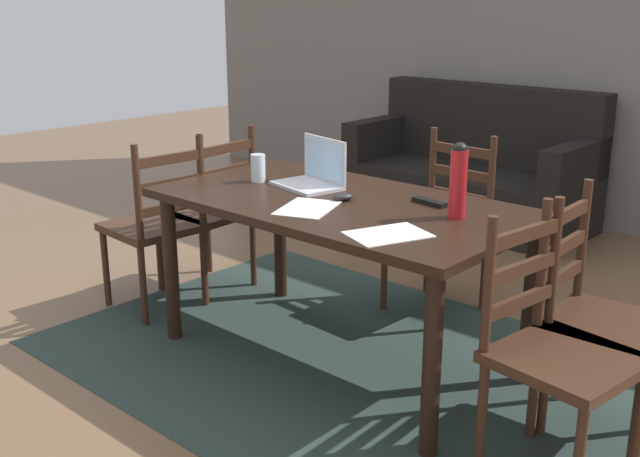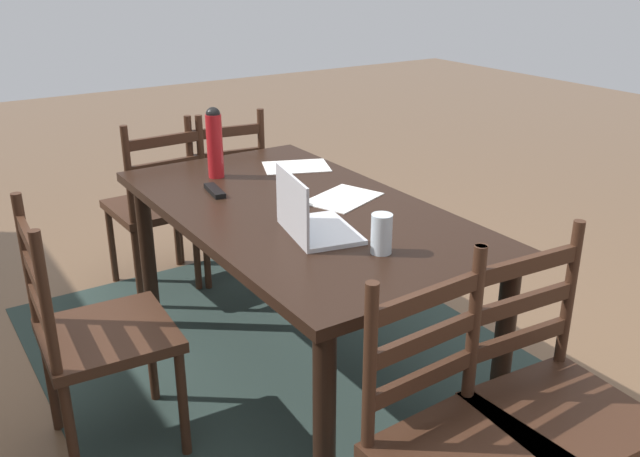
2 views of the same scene
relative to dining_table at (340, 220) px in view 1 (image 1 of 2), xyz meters
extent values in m
plane|color=brown|center=(0.00, 0.00, -0.68)|extent=(14.00, 14.00, 0.00)
cube|color=#283833|center=(0.00, 0.00, -0.67)|extent=(2.64, 1.92, 0.01)
cube|color=slate|center=(0.00, 2.92, 0.67)|extent=(8.00, 0.12, 2.70)
cube|color=black|center=(0.00, 0.00, 0.07)|extent=(1.68, 0.91, 0.04)
cylinder|color=black|center=(-0.76, -0.38, -0.31)|extent=(0.07, 0.07, 0.73)
cylinder|color=black|center=(0.76, -0.38, -0.31)|extent=(0.07, 0.07, 0.73)
cylinder|color=black|center=(-0.76, 0.38, -0.31)|extent=(0.07, 0.07, 0.73)
cylinder|color=black|center=(0.76, 0.38, -0.31)|extent=(0.07, 0.07, 0.73)
cube|color=#3D2316|center=(-1.17, -0.18, -0.23)|extent=(0.47, 0.47, 0.04)
cylinder|color=#3D2316|center=(-1.37, -0.36, -0.46)|extent=(0.04, 0.04, 0.43)
cylinder|color=#3D2316|center=(-1.34, 0.02, -0.46)|extent=(0.04, 0.04, 0.43)
cylinder|color=#3D2316|center=(-0.99, -0.38, -0.46)|extent=(0.04, 0.04, 0.43)
cylinder|color=#3D2316|center=(-0.97, -0.01, -0.46)|extent=(0.04, 0.04, 0.43)
cylinder|color=#3D2316|center=(-0.98, -0.39, 0.02)|extent=(0.04, 0.04, 0.50)
cylinder|color=#3D2316|center=(-0.96, -0.01, 0.02)|extent=(0.04, 0.04, 0.50)
cube|color=#3D2316|center=(-0.97, -0.20, -0.08)|extent=(0.05, 0.36, 0.05)
cube|color=#3D2316|center=(-0.97, -0.20, 0.05)|extent=(0.05, 0.36, 0.05)
cube|color=#3D2316|center=(-0.97, -0.20, 0.17)|extent=(0.05, 0.36, 0.05)
cube|color=#3D2316|center=(0.00, 0.79, -0.23)|extent=(0.46, 0.46, 0.04)
cylinder|color=#3D2316|center=(0.18, 0.59, -0.46)|extent=(0.04, 0.04, 0.43)
cylinder|color=#3D2316|center=(-0.20, 0.61, -0.46)|extent=(0.04, 0.04, 0.43)
cylinder|color=#3D2316|center=(0.20, 0.96, -0.46)|extent=(0.04, 0.04, 0.43)
cylinder|color=#3D2316|center=(-0.18, 0.99, -0.46)|extent=(0.04, 0.04, 0.43)
cylinder|color=#3D2316|center=(0.20, 0.97, 0.02)|extent=(0.04, 0.04, 0.50)
cylinder|color=#3D2316|center=(-0.18, 1.00, 0.02)|extent=(0.04, 0.04, 0.50)
cube|color=#3D2316|center=(0.01, 0.99, -0.08)|extent=(0.36, 0.04, 0.05)
cube|color=#3D2316|center=(0.01, 0.99, 0.05)|extent=(0.36, 0.04, 0.05)
cube|color=#3D2316|center=(0.01, 0.99, 0.17)|extent=(0.36, 0.04, 0.05)
cube|color=#3D2316|center=(1.17, 0.18, -0.23)|extent=(0.46, 0.46, 0.04)
cylinder|color=#3D2316|center=(1.36, 0.00, -0.46)|extent=(0.04, 0.04, 0.43)
cylinder|color=#3D2316|center=(0.97, 0.36, -0.46)|extent=(0.04, 0.04, 0.43)
cylinder|color=#3D2316|center=(0.99, -0.01, -0.46)|extent=(0.04, 0.04, 0.43)
cylinder|color=#3D2316|center=(0.96, 0.36, 0.02)|extent=(0.04, 0.04, 0.50)
cylinder|color=#3D2316|center=(0.98, -0.02, 0.02)|extent=(0.04, 0.04, 0.50)
cube|color=#3D2316|center=(0.97, 0.17, -0.08)|extent=(0.04, 0.36, 0.05)
cube|color=#3D2316|center=(0.97, 0.17, 0.05)|extent=(0.04, 0.36, 0.05)
cube|color=#3D2316|center=(0.97, 0.17, 0.17)|extent=(0.04, 0.36, 0.05)
cube|color=#3D2316|center=(1.17, -0.18, -0.23)|extent=(0.50, 0.50, 0.04)
cylinder|color=#3D2316|center=(1.38, -0.02, -0.46)|extent=(0.04, 0.04, 0.43)
cylinder|color=#3D2316|center=(1.01, 0.03, -0.46)|extent=(0.04, 0.04, 0.43)
cylinder|color=#3D2316|center=(0.95, -0.34, -0.46)|extent=(0.04, 0.04, 0.43)
cylinder|color=#3D2316|center=(1.00, 0.03, 0.02)|extent=(0.04, 0.04, 0.50)
cylinder|color=#3D2316|center=(0.94, -0.34, 0.02)|extent=(0.04, 0.04, 0.50)
cube|color=#3D2316|center=(0.97, -0.15, -0.08)|extent=(0.07, 0.36, 0.05)
cube|color=#3D2316|center=(0.97, -0.15, 0.05)|extent=(0.07, 0.36, 0.05)
cube|color=#3D2316|center=(0.97, -0.15, 0.17)|extent=(0.07, 0.36, 0.05)
cube|color=#3D2316|center=(-1.17, 0.18, -0.23)|extent=(0.46, 0.46, 0.04)
cylinder|color=#3D2316|center=(-1.35, -0.02, -0.46)|extent=(0.04, 0.04, 0.43)
cylinder|color=#3D2316|center=(-1.37, 0.36, -0.46)|extent=(0.04, 0.04, 0.43)
cylinder|color=#3D2316|center=(-0.97, 0.00, -0.46)|extent=(0.04, 0.04, 0.43)
cylinder|color=#3D2316|center=(-0.99, 0.38, -0.46)|extent=(0.04, 0.04, 0.43)
cylinder|color=#3D2316|center=(-0.96, 0.00, 0.02)|extent=(0.04, 0.04, 0.50)
cylinder|color=#3D2316|center=(-0.98, 0.38, 0.02)|extent=(0.04, 0.04, 0.50)
cube|color=#3D2316|center=(-0.97, 0.19, -0.08)|extent=(0.04, 0.36, 0.05)
cube|color=#3D2316|center=(-0.97, 0.19, 0.05)|extent=(0.04, 0.36, 0.05)
cube|color=#3D2316|center=(-0.97, 0.19, 0.17)|extent=(0.04, 0.36, 0.05)
cube|color=black|center=(-0.77, 2.37, -0.48)|extent=(1.80, 0.80, 0.40)
cube|color=black|center=(-0.77, 2.67, 0.02)|extent=(1.80, 0.20, 0.60)
cube|color=black|center=(0.05, 2.37, -0.13)|extent=(0.16, 0.80, 0.30)
cube|color=black|center=(-1.59, 2.37, -0.13)|extent=(0.16, 0.80, 0.30)
cube|color=silver|center=(-0.27, 0.07, 0.10)|extent=(0.36, 0.28, 0.02)
cube|color=silver|center=(-0.25, 0.18, 0.21)|extent=(0.32, 0.08, 0.21)
cube|color=#A5CCEA|center=(-0.25, 0.17, 0.21)|extent=(0.29, 0.06, 0.19)
cylinder|color=red|center=(0.53, 0.10, 0.23)|extent=(0.07, 0.07, 0.28)
sphere|color=black|center=(0.53, 0.10, 0.37)|extent=(0.06, 0.06, 0.06)
cylinder|color=silver|center=(-0.52, 0.00, 0.16)|extent=(0.07, 0.07, 0.13)
ellipsoid|color=black|center=(0.02, 0.00, 0.11)|extent=(0.09, 0.12, 0.03)
cube|color=black|center=(0.34, 0.20, 0.10)|extent=(0.17, 0.07, 0.02)
cube|color=white|center=(0.47, -0.27, 0.10)|extent=(0.31, 0.35, 0.00)
cube|color=white|center=(-0.01, -0.20, 0.10)|extent=(0.30, 0.35, 0.00)
camera|label=1|loc=(2.10, -2.48, 0.95)|focal=42.64mm
camera|label=2|loc=(-2.17, 1.30, 1.01)|focal=38.79mm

